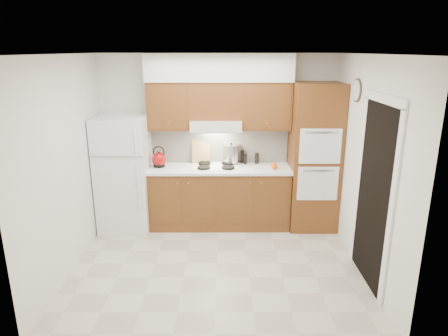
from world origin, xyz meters
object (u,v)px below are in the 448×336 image
Objects in this scene: oven_cabinet at (314,157)px; stock_pot at (231,153)px; fridge at (124,173)px; kettle at (159,159)px.

stock_pot is at bearing 169.82° from oven_cabinet.
oven_cabinet reaches higher than fridge.
oven_cabinet is 10.23× the size of kettle.
oven_cabinet is 8.25× the size of stock_pot.
kettle is at bearing -170.72° from stock_pot.
oven_cabinet reaches higher than stock_pot.
kettle is 1.11m from stock_pot.
fridge is 8.00× the size of kettle.
stock_pot is at bearing 9.05° from fridge.
oven_cabinet is at bearing 0.70° from fridge.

